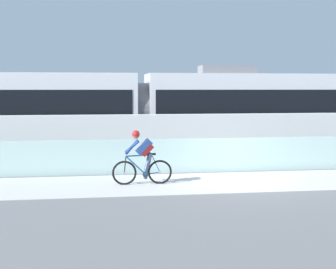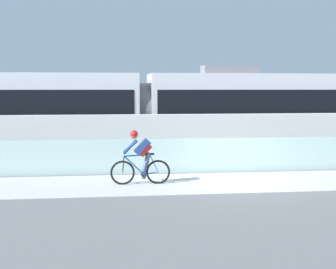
% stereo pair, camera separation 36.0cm
% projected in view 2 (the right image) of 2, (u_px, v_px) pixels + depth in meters
% --- Properties ---
extents(ground_plane, '(200.00, 200.00, 0.00)m').
position_uv_depth(ground_plane, '(239.00, 182.00, 14.96)').
color(ground_plane, slate).
extents(bike_path_deck, '(32.00, 3.20, 0.01)m').
position_uv_depth(bike_path_deck, '(239.00, 182.00, 14.96)').
color(bike_path_deck, beige).
rests_on(bike_path_deck, ground).
extents(glass_parapet, '(32.00, 0.05, 1.15)m').
position_uv_depth(glass_parapet, '(225.00, 155.00, 16.73)').
color(glass_parapet, silver).
rests_on(glass_parapet, ground).
extents(concrete_barrier_wall, '(32.00, 0.36, 1.87)m').
position_uv_depth(concrete_barrier_wall, '(214.00, 139.00, 18.47)').
color(concrete_barrier_wall, silver).
rests_on(concrete_barrier_wall, ground).
extents(tram_rail_near, '(32.00, 0.08, 0.01)m').
position_uv_depth(tram_rail_near, '(201.00, 155.00, 21.01)').
color(tram_rail_near, '#595654').
rests_on(tram_rail_near, ground).
extents(tram_rail_far, '(32.00, 0.08, 0.01)m').
position_uv_depth(tram_rail_far, '(195.00, 151.00, 22.43)').
color(tram_rail_far, '#595654').
rests_on(tram_rail_far, ground).
extents(tram, '(22.56, 2.54, 3.81)m').
position_uv_depth(tram, '(143.00, 110.00, 21.25)').
color(tram, silver).
rests_on(tram, ground).
extents(cyclist_on_bike, '(1.77, 0.58, 1.61)m').
position_uv_depth(cyclist_on_bike, '(141.00, 158.00, 14.52)').
color(cyclist_on_bike, black).
rests_on(cyclist_on_bike, ground).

